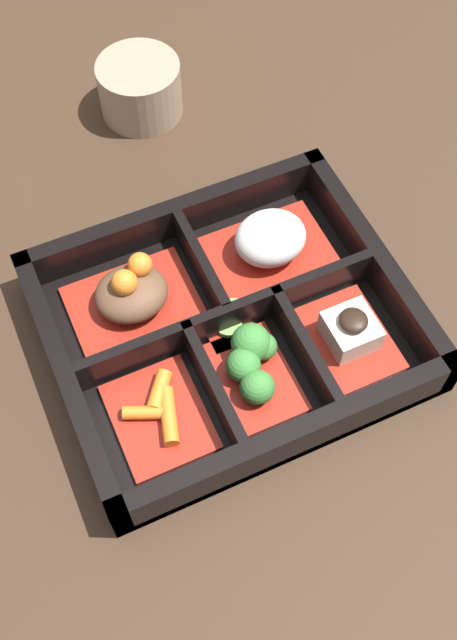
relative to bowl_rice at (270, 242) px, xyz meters
The scene contains 10 objects.
ground_plane 0.09m from the bowl_rice, 139.83° to the right, with size 3.00×3.00×0.00m, color #382619.
bento_base 0.08m from the bowl_rice, 139.83° to the right, with size 0.28×0.23×0.01m.
bento_rim 0.08m from the bowl_rice, 138.66° to the right, with size 0.28×0.23×0.04m.
bowl_stew 0.12m from the bowl_rice, behind, with size 0.10×0.08×0.05m.
bowl_rice is the anchor object (origin of this frame).
bowl_carrots 0.17m from the bowl_rice, 144.52° to the right, with size 0.07×0.08×0.02m.
bowl_greens 0.11m from the bowl_rice, 122.46° to the right, with size 0.06×0.08×0.04m.
bowl_tofu 0.10m from the bowl_rice, 78.51° to the right, with size 0.06×0.08×0.04m.
bowl_pickles 0.08m from the bowl_rice, 141.02° to the right, with size 0.04×0.04×0.01m.
tea_cup 0.22m from the bowl_rice, 98.58° to the left, with size 0.08×0.08×0.05m.
Camera 1 is at (-0.12, -0.27, 0.53)m, focal length 42.00 mm.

